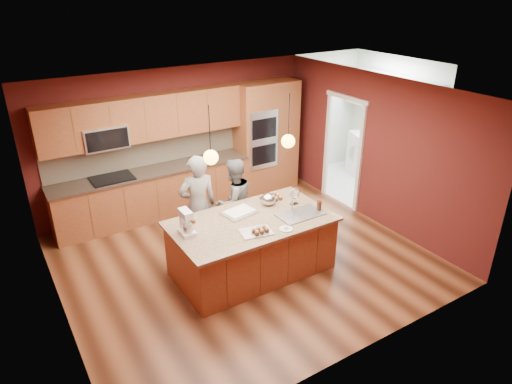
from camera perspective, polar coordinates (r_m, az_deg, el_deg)
floor at (r=7.50m, az=-1.51°, el=-8.30°), size 5.50×5.50×0.00m
ceiling at (r=6.44m, az=-1.79°, el=12.25°), size 5.50×5.50×0.00m
wall_back at (r=8.97m, az=-9.82°, el=6.62°), size 5.50×0.00×5.50m
wall_front at (r=5.11m, az=12.88°, el=-8.44°), size 5.50×0.00×5.50m
wall_left at (r=6.10m, az=-24.56°, el=-4.43°), size 0.00×5.00×5.00m
wall_right at (r=8.48m, az=14.64°, el=5.10°), size 0.00×5.00×5.00m
cabinet_run at (r=8.65m, az=-13.13°, el=3.05°), size 3.74×0.64×2.30m
oven_column at (r=9.59m, az=1.25°, el=6.92°), size 1.30×0.62×2.30m
doorway_trim at (r=9.10m, az=10.78°, el=4.81°), size 0.08×1.11×2.20m
laundry_room at (r=10.25m, az=16.55°, el=11.73°), size 2.60×2.70×2.70m
pendant_left at (r=6.03m, az=-5.67°, el=4.37°), size 0.20×0.20×0.80m
pendant_right at (r=6.65m, az=4.04°, el=6.38°), size 0.20×0.20×0.80m
island at (r=6.99m, az=-0.40°, el=-6.62°), size 2.41×1.35×1.27m
person_left at (r=7.34m, az=-7.25°, el=-1.69°), size 0.66×0.48×1.70m
person_right at (r=7.64m, az=-2.78°, el=-1.20°), size 0.80×0.67×1.50m
stand_mixer at (r=6.41m, az=-8.70°, el=-3.98°), size 0.20×0.27×0.37m
sheet_cake at (r=6.95m, az=-2.10°, el=-2.54°), size 0.54×0.44×0.05m
cooling_rack at (r=6.44m, az=-0.01°, el=-5.00°), size 0.49×0.39×0.02m
mixing_bowl at (r=7.19m, az=1.54°, el=-0.91°), size 0.24×0.24×0.20m
plate at (r=6.53m, az=3.77°, el=-4.64°), size 0.20×0.20×0.01m
tumbler at (r=7.09m, az=7.88°, el=-1.71°), size 0.08×0.08×0.15m
phone at (r=7.26m, az=4.79°, el=-1.48°), size 0.13×0.07×0.01m
cupcakes_left at (r=6.76m, az=-8.24°, el=-3.52°), size 0.15×0.15×0.07m
cupcakes_rack at (r=6.39m, az=0.55°, el=-4.79°), size 0.25×0.17×0.07m
cupcakes_right at (r=7.38m, az=1.89°, el=-0.69°), size 0.34×0.26×0.08m
washer at (r=10.37m, az=16.32°, el=3.21°), size 0.57×0.59×0.90m
dryer at (r=10.83m, az=13.40°, el=4.67°), size 0.77×0.79×0.97m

